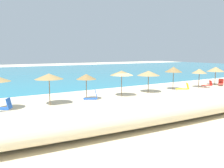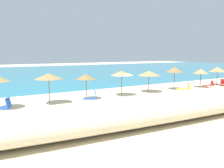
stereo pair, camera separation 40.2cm
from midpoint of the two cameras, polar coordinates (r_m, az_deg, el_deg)
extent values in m
plane|color=beige|center=(22.93, 3.20, -3.74)|extent=(160.00, 160.00, 0.00)
cube|color=teal|center=(55.13, -18.01, 2.62)|extent=(160.00, 56.01, 0.01)
ellipsoid|color=beige|center=(17.90, 18.51, -4.45)|extent=(52.03, 6.68, 1.81)
cylinder|color=brown|center=(20.68, -15.85, -1.81)|extent=(0.07, 0.07, 2.47)
cone|color=#9E7F4C|center=(20.51, -15.98, 1.86)|extent=(2.44, 2.44, 0.49)
cylinder|color=brown|center=(22.24, -6.92, -1.26)|extent=(0.07, 0.07, 2.21)
cone|color=olive|center=(22.09, -6.97, 1.84)|extent=(1.93, 1.93, 0.51)
cylinder|color=brown|center=(24.02, 1.91, -0.30)|extent=(0.07, 0.07, 2.41)
cone|color=#9E7F4C|center=(23.87, 1.93, 2.77)|extent=(2.40, 2.40, 0.48)
cylinder|color=brown|center=(26.75, 8.61, 0.16)|extent=(0.09, 0.09, 2.14)
cone|color=tan|center=(26.62, 8.66, 2.71)|extent=(2.61, 2.61, 0.55)
cylinder|color=brown|center=(29.38, 14.64, 0.89)|extent=(0.08, 0.08, 2.37)
cone|color=olive|center=(29.25, 14.73, 3.54)|extent=(2.14, 2.14, 0.66)
cylinder|color=brown|center=(32.36, 20.54, 0.97)|extent=(0.08, 0.08, 2.04)
cone|color=tan|center=(32.25, 20.64, 3.05)|extent=(1.95, 1.95, 0.61)
cylinder|color=brown|center=(35.59, 24.04, 1.42)|extent=(0.09, 0.09, 2.11)
cone|color=tan|center=(35.49, 24.15, 3.40)|extent=(2.39, 2.39, 0.66)
cube|color=blue|center=(21.32, -6.03, -3.68)|extent=(1.33, 1.04, 0.07)
cube|color=blue|center=(21.24, -4.53, -2.54)|extent=(0.47, 0.62, 0.85)
cylinder|color=silver|center=(21.61, -7.38, -4.07)|extent=(0.04, 0.04, 0.32)
cylinder|color=silver|center=(21.14, -7.43, -4.34)|extent=(0.04, 0.04, 0.32)
cylinder|color=silver|center=(21.60, -4.65, -4.04)|extent=(0.04, 0.04, 0.32)
cylinder|color=silver|center=(21.12, -4.64, -4.31)|extent=(0.04, 0.04, 0.32)
cube|color=yellow|center=(28.43, 16.67, -1.19)|extent=(1.52, 1.24, 0.07)
cube|color=yellow|center=(28.58, 17.98, -0.44)|extent=(0.53, 0.64, 0.73)
cylinder|color=silver|center=(28.52, 15.35, -1.46)|extent=(0.04, 0.04, 0.27)
cylinder|color=silver|center=(28.05, 15.62, -1.62)|extent=(0.04, 0.04, 0.27)
cylinder|color=silver|center=(28.87, 17.66, -1.44)|extent=(0.04, 0.04, 0.27)
cylinder|color=silver|center=(28.41, 17.97, -1.60)|extent=(0.04, 0.04, 0.27)
cube|color=red|center=(32.83, 22.16, -0.31)|extent=(1.39, 1.12, 0.07)
cube|color=red|center=(33.06, 23.09, 0.27)|extent=(0.48, 0.65, 0.65)
cylinder|color=silver|center=(32.86, 21.12, -0.54)|extent=(0.04, 0.04, 0.25)
cylinder|color=silver|center=(32.39, 21.52, -0.67)|extent=(0.04, 0.04, 0.25)
cylinder|color=silver|center=(33.33, 22.76, -0.51)|extent=(0.04, 0.04, 0.25)
cylinder|color=silver|center=(32.87, 23.18, -0.64)|extent=(0.04, 0.04, 0.25)
cube|color=red|center=(35.46, 25.18, 0.06)|extent=(1.41, 1.20, 0.07)
cube|color=red|center=(35.99, 25.27, 0.68)|extent=(0.50, 0.68, 0.64)
cylinder|color=silver|center=(34.97, 24.64, -0.26)|extent=(0.04, 0.04, 0.24)
cylinder|color=silver|center=(34.94, 25.58, -0.32)|extent=(0.04, 0.04, 0.24)
cylinder|color=silver|center=(36.01, 24.77, -0.06)|extent=(0.04, 0.04, 0.24)
cylinder|color=silver|center=(35.98, 25.68, -0.11)|extent=(0.04, 0.04, 0.24)
cube|color=blue|center=(19.63, -26.71, -5.50)|extent=(1.65, 1.39, 0.07)
cube|color=blue|center=(19.21, -24.86, -4.41)|extent=(0.55, 0.67, 0.81)
cylinder|color=silver|center=(19.61, -24.59, -5.96)|extent=(0.04, 0.04, 0.31)
cylinder|color=silver|center=(19.13, -25.33, -6.33)|extent=(0.04, 0.04, 0.31)
camera|label=1|loc=(0.20, -90.49, -0.07)|focal=36.65mm
camera|label=2|loc=(0.20, 89.51, 0.07)|focal=36.65mm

